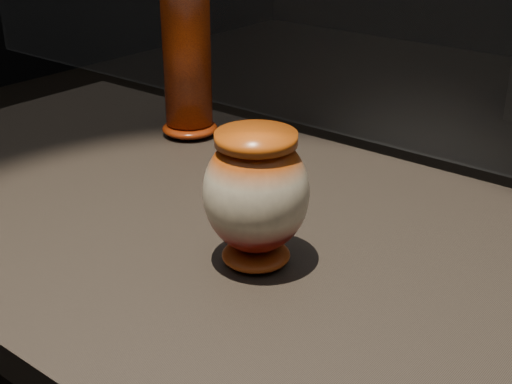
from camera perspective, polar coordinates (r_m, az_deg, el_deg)
main_vase at (r=0.94m, az=0.00°, el=-0.19°), size 0.19×0.19×0.19m
tall_vase at (r=1.42m, az=-5.56°, el=11.16°), size 0.12×0.12×0.36m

